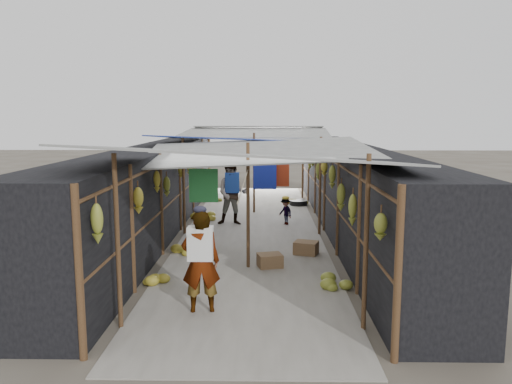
# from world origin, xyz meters

# --- Properties ---
(ground) EXTENTS (80.00, 80.00, 0.00)m
(ground) POSITION_xyz_m (0.00, 0.00, 0.00)
(ground) COLOR #6B6356
(ground) RESTS_ON ground
(aisle_slab) EXTENTS (3.60, 16.00, 0.02)m
(aisle_slab) POSITION_xyz_m (0.00, 6.50, 0.01)
(aisle_slab) COLOR #9E998E
(aisle_slab) RESTS_ON ground
(stall_left) EXTENTS (1.40, 15.00, 2.30)m
(stall_left) POSITION_xyz_m (-2.70, 6.50, 1.15)
(stall_left) COLOR black
(stall_left) RESTS_ON ground
(stall_right) EXTENTS (1.40, 15.00, 2.30)m
(stall_right) POSITION_xyz_m (2.70, 6.50, 1.15)
(stall_right) COLOR black
(stall_right) RESTS_ON ground
(crate_near) EXTENTS (0.57, 0.50, 0.29)m
(crate_near) POSITION_xyz_m (0.45, 3.02, 0.15)
(crate_near) COLOR olive
(crate_near) RESTS_ON ground
(crate_mid) EXTENTS (0.62, 0.55, 0.31)m
(crate_mid) POSITION_xyz_m (1.28, 4.02, 0.15)
(crate_mid) COLOR olive
(crate_mid) RESTS_ON ground
(crate_back) EXTENTS (0.52, 0.45, 0.29)m
(crate_back) POSITION_xyz_m (-0.98, 11.97, 0.14)
(crate_back) COLOR olive
(crate_back) RESTS_ON ground
(black_basin) EXTENTS (0.63, 0.63, 0.19)m
(black_basin) POSITION_xyz_m (1.54, 10.38, 0.09)
(black_basin) COLOR black
(black_basin) RESTS_ON ground
(vendor_elderly) EXTENTS (0.66, 0.48, 1.67)m
(vendor_elderly) POSITION_xyz_m (-0.67, 0.62, 0.83)
(vendor_elderly) COLOR white
(vendor_elderly) RESTS_ON ground
(shopper_blue) EXTENTS (0.90, 0.71, 1.82)m
(shopper_blue) POSITION_xyz_m (-0.59, 7.18, 0.91)
(shopper_blue) COLOR navy
(shopper_blue) RESTS_ON ground
(vendor_seated) EXTENTS (0.54, 0.59, 0.80)m
(vendor_seated) POSITION_xyz_m (0.95, 7.14, 0.40)
(vendor_seated) COLOR #4D4742
(vendor_seated) RESTS_ON ground
(market_canopy) EXTENTS (5.62, 15.20, 2.77)m
(market_canopy) POSITION_xyz_m (0.03, 6.83, 2.41)
(market_canopy) COLOR brown
(market_canopy) RESTS_ON ground
(hanging_bananas) EXTENTS (3.95, 14.00, 0.82)m
(hanging_bananas) POSITION_xyz_m (-0.03, 6.22, 1.64)
(hanging_bananas) COLOR olive
(hanging_bananas) RESTS_ON ground
(floor_bananas) EXTENTS (3.85, 9.81, 0.34)m
(floor_bananas) POSITION_xyz_m (-0.62, 6.55, 0.15)
(floor_bananas) COLOR #A19229
(floor_bananas) RESTS_ON ground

